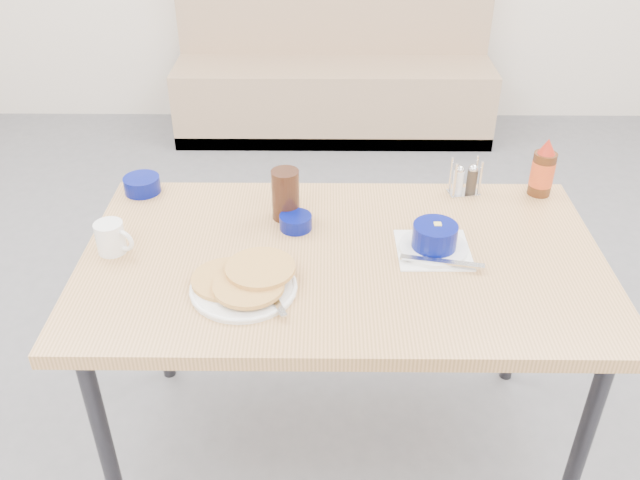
{
  "coord_description": "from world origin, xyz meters",
  "views": [
    {
      "loc": [
        -0.05,
        -1.24,
        1.79
      ],
      "look_at": [
        -0.06,
        0.23,
        0.82
      ],
      "focal_mm": 38.0,
      "sensor_mm": 36.0,
      "label": 1
    }
  ],
  "objects_px": {
    "amber_tumbler": "(286,195)",
    "condiment_caddy": "(465,182)",
    "creamer_bowl": "(142,185)",
    "dining_table": "(342,273)",
    "syrup_bottle": "(543,171)",
    "butter_bowl": "(296,222)",
    "booth_bench": "(334,75)",
    "grits_setting": "(434,240)",
    "pancake_plate": "(245,283)",
    "coffee_mug": "(111,237)"
  },
  "relations": [
    {
      "from": "amber_tumbler",
      "to": "creamer_bowl",
      "type": "bearing_deg",
      "value": 162.05
    },
    {
      "from": "amber_tumbler",
      "to": "condiment_caddy",
      "type": "bearing_deg",
      "value": 15.15
    },
    {
      "from": "dining_table",
      "to": "butter_bowl",
      "type": "height_order",
      "value": "butter_bowl"
    },
    {
      "from": "creamer_bowl",
      "to": "syrup_bottle",
      "type": "height_order",
      "value": "syrup_bottle"
    },
    {
      "from": "dining_table",
      "to": "coffee_mug",
      "type": "height_order",
      "value": "coffee_mug"
    },
    {
      "from": "booth_bench",
      "to": "pancake_plate",
      "type": "bearing_deg",
      "value": -95.25
    },
    {
      "from": "booth_bench",
      "to": "grits_setting",
      "type": "xyz_separation_m",
      "value": [
        0.25,
        -2.51,
        0.45
      ]
    },
    {
      "from": "booth_bench",
      "to": "condiment_caddy",
      "type": "xyz_separation_m",
      "value": [
        0.38,
        -2.19,
        0.45
      ]
    },
    {
      "from": "dining_table",
      "to": "creamer_bowl",
      "type": "distance_m",
      "value": 0.71
    },
    {
      "from": "coffee_mug",
      "to": "dining_table",
      "type": "bearing_deg",
      "value": -1.02
    },
    {
      "from": "coffee_mug",
      "to": "grits_setting",
      "type": "height_order",
      "value": "coffee_mug"
    },
    {
      "from": "pancake_plate",
      "to": "amber_tumbler",
      "type": "distance_m",
      "value": 0.36
    },
    {
      "from": "creamer_bowl",
      "to": "condiment_caddy",
      "type": "xyz_separation_m",
      "value": [
        1.0,
        0.0,
        0.02
      ]
    },
    {
      "from": "pancake_plate",
      "to": "coffee_mug",
      "type": "xyz_separation_m",
      "value": [
        -0.37,
        0.16,
        0.03
      ]
    },
    {
      "from": "condiment_caddy",
      "to": "pancake_plate",
      "type": "bearing_deg",
      "value": -151.79
    },
    {
      "from": "condiment_caddy",
      "to": "dining_table",
      "type": "bearing_deg",
      "value": -148.09
    },
    {
      "from": "booth_bench",
      "to": "pancake_plate",
      "type": "height_order",
      "value": "booth_bench"
    },
    {
      "from": "condiment_caddy",
      "to": "coffee_mug",
      "type": "bearing_deg",
      "value": -171.62
    },
    {
      "from": "pancake_plate",
      "to": "butter_bowl",
      "type": "height_order",
      "value": "pancake_plate"
    },
    {
      "from": "pancake_plate",
      "to": "condiment_caddy",
      "type": "distance_m",
      "value": 0.8
    },
    {
      "from": "grits_setting",
      "to": "coffee_mug",
      "type": "bearing_deg",
      "value": -179.32
    },
    {
      "from": "pancake_plate",
      "to": "butter_bowl",
      "type": "xyz_separation_m",
      "value": [
        0.12,
        0.28,
        0.0
      ]
    },
    {
      "from": "creamer_bowl",
      "to": "condiment_caddy",
      "type": "relative_size",
      "value": 0.97
    },
    {
      "from": "butter_bowl",
      "to": "grits_setting",
      "type": "bearing_deg",
      "value": -16.48
    },
    {
      "from": "condiment_caddy",
      "to": "amber_tumbler",
      "type": "bearing_deg",
      "value": -174.7
    },
    {
      "from": "dining_table",
      "to": "creamer_bowl",
      "type": "xyz_separation_m",
      "value": [
        -0.61,
        0.34,
        0.09
      ]
    },
    {
      "from": "booth_bench",
      "to": "coffee_mug",
      "type": "height_order",
      "value": "booth_bench"
    },
    {
      "from": "booth_bench",
      "to": "dining_table",
      "type": "bearing_deg",
      "value": -90.0
    },
    {
      "from": "booth_bench",
      "to": "butter_bowl",
      "type": "height_order",
      "value": "booth_bench"
    },
    {
      "from": "syrup_bottle",
      "to": "pancake_plate",
      "type": "bearing_deg",
      "value": -150.23
    },
    {
      "from": "creamer_bowl",
      "to": "pancake_plate",
      "type": "bearing_deg",
      "value": -53.23
    },
    {
      "from": "booth_bench",
      "to": "coffee_mug",
      "type": "distance_m",
      "value": 2.64
    },
    {
      "from": "dining_table",
      "to": "condiment_caddy",
      "type": "bearing_deg",
      "value": 41.76
    },
    {
      "from": "booth_bench",
      "to": "condiment_caddy",
      "type": "relative_size",
      "value": 16.69
    },
    {
      "from": "dining_table",
      "to": "pancake_plate",
      "type": "xyz_separation_m",
      "value": [
        -0.25,
        -0.15,
        0.08
      ]
    },
    {
      "from": "butter_bowl",
      "to": "amber_tumbler",
      "type": "height_order",
      "value": "amber_tumbler"
    },
    {
      "from": "pancake_plate",
      "to": "grits_setting",
      "type": "height_order",
      "value": "grits_setting"
    },
    {
      "from": "booth_bench",
      "to": "syrup_bottle",
      "type": "distance_m",
      "value": 2.33
    },
    {
      "from": "syrup_bottle",
      "to": "butter_bowl",
      "type": "bearing_deg",
      "value": -164.42
    },
    {
      "from": "booth_bench",
      "to": "syrup_bottle",
      "type": "xyz_separation_m",
      "value": [
        0.61,
        -2.19,
        0.49
      ]
    },
    {
      "from": "pancake_plate",
      "to": "amber_tumbler",
      "type": "xyz_separation_m",
      "value": [
        0.09,
        0.34,
        0.06
      ]
    },
    {
      "from": "creamer_bowl",
      "to": "amber_tumbler",
      "type": "distance_m",
      "value": 0.48
    },
    {
      "from": "dining_table",
      "to": "syrup_bottle",
      "type": "distance_m",
      "value": 0.71
    },
    {
      "from": "creamer_bowl",
      "to": "amber_tumbler",
      "type": "height_order",
      "value": "amber_tumbler"
    },
    {
      "from": "coffee_mug",
      "to": "syrup_bottle",
      "type": "xyz_separation_m",
      "value": [
        1.23,
        0.33,
        0.03
      ]
    },
    {
      "from": "creamer_bowl",
      "to": "condiment_caddy",
      "type": "height_order",
      "value": "condiment_caddy"
    },
    {
      "from": "dining_table",
      "to": "butter_bowl",
      "type": "distance_m",
      "value": 0.2
    },
    {
      "from": "amber_tumbler",
      "to": "condiment_caddy",
      "type": "distance_m",
      "value": 0.56
    },
    {
      "from": "grits_setting",
      "to": "butter_bowl",
      "type": "relative_size",
      "value": 2.39
    },
    {
      "from": "creamer_bowl",
      "to": "butter_bowl",
      "type": "distance_m",
      "value": 0.53
    }
  ]
}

